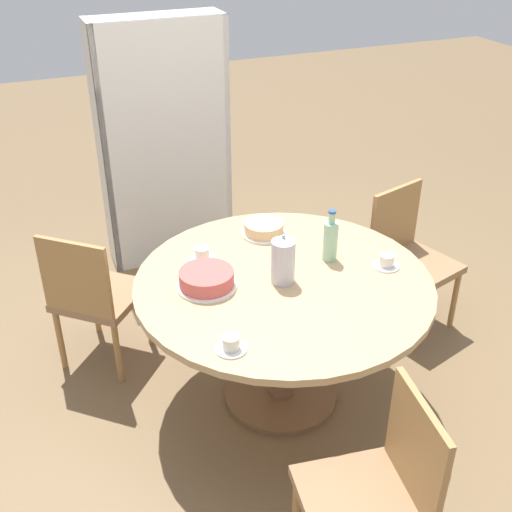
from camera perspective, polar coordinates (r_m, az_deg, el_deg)
name	(u,v)px	position (r m, az deg, el deg)	size (l,w,h in m)	color
ground_plane	(281,395)	(3.52, 2.20, -12.24)	(14.00, 14.00, 0.00)	brown
dining_table	(283,304)	(3.15, 2.41, -4.25)	(1.44, 1.44, 0.73)	brown
chair_a	(94,295)	(3.57, -14.21, -3.35)	(0.59, 0.59, 0.85)	#A87A47
chair_b	(376,491)	(2.54, 10.61, -19.86)	(0.48, 0.48, 0.85)	#A87A47
chair_c	(409,256)	(3.92, 13.43, 0.02)	(0.52, 0.52, 0.85)	#A87A47
bookshelf	(165,148)	(4.44, -8.10, 9.47)	(0.87, 0.28, 1.67)	silver
coffee_pot	(283,260)	(3.00, 2.42, -0.37)	(0.11, 0.11, 0.25)	silver
water_bottle	(330,240)	(3.20, 6.63, 1.44)	(0.07, 0.07, 0.27)	#99C6A3
cake_main	(207,279)	(3.00, -4.42, -2.09)	(0.29, 0.29, 0.08)	white
cake_second	(264,229)	(3.44, 0.70, 2.44)	(0.24, 0.24, 0.07)	white
cup_a	(386,262)	(3.22, 11.52, -0.52)	(0.13, 0.13, 0.07)	silver
cup_b	(202,255)	(3.23, -4.80, 0.11)	(0.13, 0.13, 0.07)	silver
cup_c	(231,344)	(2.62, -2.23, -7.86)	(0.13, 0.13, 0.07)	silver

